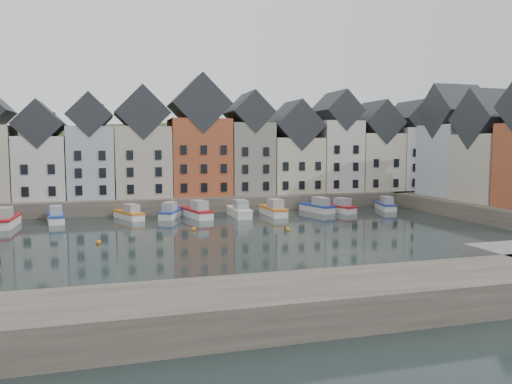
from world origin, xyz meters
name	(u,v)px	position (x,y,z in m)	size (l,w,h in m)	color
ground	(247,242)	(0.00, 0.00, 0.00)	(260.00, 260.00, 0.00)	black
far_quay	(197,200)	(0.00, 30.00, 1.00)	(90.00, 16.00, 2.00)	#473E36
near_wall	(169,315)	(-10.00, -22.00, 1.00)	(50.00, 6.00, 2.00)	#473E36
hillside	(178,277)	(0.02, 56.00, -17.96)	(153.60, 70.40, 64.00)	#212F17
far_terrace	(220,149)	(3.21, 28.00, 8.88)	(72.37, 8.16, 17.78)	beige
right_terrace	(495,149)	(36.00, 8.07, 8.91)	(8.30, 24.25, 16.36)	#ACB6BF
mooring_buoys	(198,233)	(-4.00, 5.33, 0.15)	(20.50, 5.50, 0.50)	orange
boat_a	(6,220)	(-24.60, 16.56, 0.77)	(2.30, 6.80, 2.59)	silver
boat_b	(56,217)	(-19.41, 18.72, 0.69)	(2.76, 6.22, 2.31)	silver
boat_c	(129,214)	(-10.59, 18.69, 0.66)	(3.90, 5.99, 2.21)	silver
boat_d	(171,212)	(-5.30, 18.55, 0.75)	(4.08, 6.27, 11.51)	silver
boat_e	(197,212)	(-2.06, 17.64, 0.76)	(3.60, 6.99, 2.57)	silver
boat_f	(239,211)	(3.51, 17.01, 0.75)	(2.06, 6.60, 2.53)	silver
boat_g	(274,210)	(8.23, 16.87, 0.75)	(2.18, 6.61, 2.52)	silver
boat_h	(318,207)	(15.28, 18.38, 0.71)	(3.43, 6.49, 2.38)	silver
boat_i	(339,207)	(18.14, 17.38, 0.68)	(3.39, 6.23, 2.29)	silver
boat_j	(386,205)	(25.80, 17.78, 0.67)	(3.29, 6.10, 2.24)	silver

